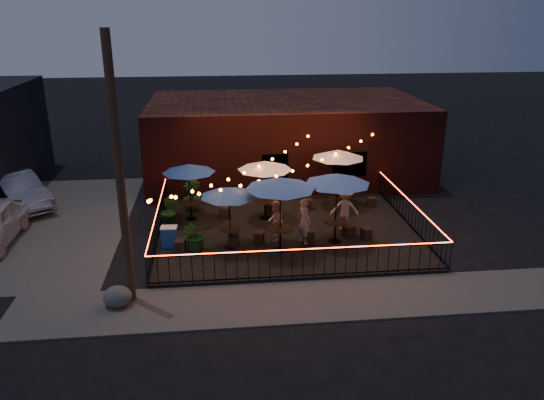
{
  "coord_description": "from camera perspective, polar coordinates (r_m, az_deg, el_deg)",
  "views": [
    {
      "loc": [
        -2.66,
        -17.25,
        8.46
      ],
      "look_at": [
        -0.56,
        2.14,
        1.39
      ],
      "focal_mm": 35.0,
      "sensor_mm": 36.0,
      "label": 1
    }
  ],
  "objects": [
    {
      "name": "patron_a",
      "position": [
        19.75,
        3.53,
        -2.25
      ],
      "size": [
        0.62,
        0.74,
        1.73
      ],
      "primitive_type": "imported",
      "rotation": [
        0.0,
        0.0,
        1.95
      ],
      "color": "tan",
      "rests_on": "patio"
    },
    {
      "name": "fence_right",
      "position": [
        22.13,
        14.52,
        -1.36
      ],
      "size": [
        0.04,
        8.0,
        1.04
      ],
      "rotation": [
        0.0,
        0.0,
        1.57
      ],
      "color": "black",
      "rests_on": "patio"
    },
    {
      "name": "fence_left",
      "position": [
        20.9,
        -12.15,
        -2.45
      ],
      "size": [
        0.04,
        8.0,
        1.04
      ],
      "rotation": [
        0.0,
        0.0,
        1.57
      ],
      "color": "black",
      "rests_on": "patio"
    },
    {
      "name": "cafe_table_1",
      "position": [
        21.75,
        -8.94,
        3.32
      ],
      "size": [
        2.27,
        2.27,
        2.39
      ],
      "rotation": [
        0.0,
        0.0,
        0.05
      ],
      "color": "black",
      "rests_on": "patio"
    },
    {
      "name": "cooler",
      "position": [
        19.91,
        -10.98,
        -3.88
      ],
      "size": [
        0.62,
        0.46,
        0.78
      ],
      "rotation": [
        0.0,
        0.0,
        -0.06
      ],
      "color": "#1844AE",
      "rests_on": "patio"
    },
    {
      "name": "cafe_table_2",
      "position": [
        18.48,
        0.91,
        1.73
      ],
      "size": [
        2.6,
        2.6,
        2.78
      ],
      "rotation": [
        0.0,
        0.0,
        0.03
      ],
      "color": "black",
      "rests_on": "patio"
    },
    {
      "name": "bistro_chair_11",
      "position": [
        23.96,
        10.61,
        -0.2
      ],
      "size": [
        0.39,
        0.39,
        0.41
      ],
      "primitive_type": "cube",
      "rotation": [
        0.0,
        0.0,
        3.28
      ],
      "color": "black",
      "rests_on": "patio"
    },
    {
      "name": "bistro_chair_10",
      "position": [
        23.79,
        6.73,
        -0.03
      ],
      "size": [
        0.52,
        0.52,
        0.49
      ],
      "primitive_type": "cube",
      "rotation": [
        0.0,
        0.0,
        -0.29
      ],
      "color": "black",
      "rests_on": "patio"
    },
    {
      "name": "bistro_chair_3",
      "position": [
        22.32,
        -5.16,
        -1.34
      ],
      "size": [
        0.5,
        0.5,
        0.49
      ],
      "primitive_type": "cube",
      "rotation": [
        0.0,
        0.0,
        2.89
      ],
      "color": "black",
      "rests_on": "patio"
    },
    {
      "name": "fence_front",
      "position": [
        17.33,
        3.35,
        -6.84
      ],
      "size": [
        10.0,
        0.04,
        1.04
      ],
      "color": "black",
      "rests_on": "patio"
    },
    {
      "name": "cafe_table_3",
      "position": [
        21.55,
        -0.76,
        3.67
      ],
      "size": [
        2.59,
        2.59,
        2.49
      ],
      "rotation": [
        0.0,
        0.0,
        -0.16
      ],
      "color": "black",
      "rests_on": "patio"
    },
    {
      "name": "patron_c",
      "position": [
        21.09,
        7.83,
        -0.91
      ],
      "size": [
        1.21,
        0.81,
        1.75
      ],
      "primitive_type": "imported",
      "rotation": [
        0.0,
        0.0,
        2.99
      ],
      "color": "tan",
      "rests_on": "patio"
    },
    {
      "name": "cafe_table_0",
      "position": [
        18.94,
        -4.62,
        0.79
      ],
      "size": [
        2.66,
        2.66,
        2.32
      ],
      "rotation": [
        0.0,
        0.0,
        0.32
      ],
      "color": "black",
      "rests_on": "patio"
    },
    {
      "name": "bistro_chair_0",
      "position": [
        19.54,
        -9.82,
        -4.86
      ],
      "size": [
        0.4,
        0.4,
        0.42
      ],
      "primitive_type": "cube",
      "rotation": [
        0.0,
        0.0,
        -0.12
      ],
      "color": "black",
      "rests_on": "patio"
    },
    {
      "name": "festoon_lights",
      "position": [
        19.93,
        -1.14,
        2.58
      ],
      "size": [
        10.02,
        8.72,
        1.32
      ],
      "color": "#E15609",
      "rests_on": "ground"
    },
    {
      "name": "potted_shrub_c",
      "position": [
        23.16,
        -8.61,
        0.51
      ],
      "size": [
        1.04,
        1.04,
        1.4
      ],
      "primitive_type": "imported",
      "rotation": [
        0.0,
        0.0,
        -0.43
      ],
      "color": "#1C3611",
      "rests_on": "patio"
    },
    {
      "name": "bistro_chair_1",
      "position": [
        19.7,
        -4.12,
        -4.36
      ],
      "size": [
        0.43,
        0.43,
        0.44
      ],
      "primitive_type": "cube",
      "rotation": [
        0.0,
        0.0,
        2.98
      ],
      "color": "black",
      "rests_on": "patio"
    },
    {
      "name": "potted_shrub_b",
      "position": [
        21.55,
        -10.93,
        -1.13
      ],
      "size": [
        0.91,
        0.8,
        1.4
      ],
      "primitive_type": "imported",
      "rotation": [
        0.0,
        0.0,
        -0.27
      ],
      "color": "#13350D",
      "rests_on": "patio"
    },
    {
      "name": "bistro_chair_5",
      "position": [
        20.03,
        4.01,
        -3.93
      ],
      "size": [
        0.39,
        0.39,
        0.45
      ],
      "primitive_type": "cube",
      "rotation": [
        0.0,
        0.0,
        3.18
      ],
      "color": "black",
      "rests_on": "patio"
    },
    {
      "name": "patio",
      "position": [
        21.16,
        1.56,
        -3.42
      ],
      "size": [
        10.0,
        8.0,
        0.15
      ],
      "primitive_type": "cube",
      "color": "black",
      "rests_on": "ground"
    },
    {
      "name": "car_silver",
      "position": [
        26.32,
        -25.68,
        0.91
      ],
      "size": [
        4.1,
        4.7,
        1.53
      ],
      "primitive_type": "imported",
      "rotation": [
        0.0,
        0.0,
        0.65
      ],
      "color": "#A1A3AA",
      "rests_on": "ground"
    },
    {
      "name": "bistro_chair_7",
      "position": [
        23.3,
        3.91,
        -0.45
      ],
      "size": [
        0.43,
        0.43,
        0.43
      ],
      "primitive_type": "cube",
      "rotation": [
        0.0,
        0.0,
        2.93
      ],
      "color": "black",
      "rests_on": "patio"
    },
    {
      "name": "utility_pole",
      "position": [
        15.56,
        -16.06,
        2.47
      ],
      "size": [
        0.26,
        0.26,
        8.0
      ],
      "primitive_type": "cylinder",
      "color": "#322414",
      "rests_on": "ground"
    },
    {
      "name": "brick_building",
      "position": [
        28.23,
        1.46,
        6.69
      ],
      "size": [
        14.0,
        8.0,
        4.0
      ],
      "color": "#33100E",
      "rests_on": "ground"
    },
    {
      "name": "bistro_chair_4",
      "position": [
        19.98,
        -1.4,
        -4.03
      ],
      "size": [
        0.43,
        0.43,
        0.4
      ],
      "primitive_type": "cube",
      "rotation": [
        0.0,
        0.0,
        -0.33
      ],
      "color": "black",
      "rests_on": "patio"
    },
    {
      "name": "bistro_chair_8",
      "position": [
        20.64,
        8.24,
        -3.34
      ],
      "size": [
        0.51,
        0.51,
        0.45
      ],
      "primitive_type": "cube",
      "rotation": [
        0.0,
        0.0,
        0.43
      ],
      "color": "black",
      "rests_on": "patio"
    },
    {
      "name": "bistro_chair_9",
      "position": [
        20.65,
        10.09,
        -3.53
      ],
      "size": [
        0.41,
        0.41,
        0.4
      ],
      "primitive_type": "cube",
      "rotation": [
        0.0,
        0.0,
        3.42
      ],
      "color": "black",
      "rests_on": "patio"
    },
    {
      "name": "cafe_table_4",
      "position": [
        19.38,
        7.04,
        2.18
      ],
      "size": [
        2.48,
        2.48,
        2.68
      ],
      "rotation": [
        0.0,
        0.0,
        0.02
      ],
      "color": "black",
      "rests_on": "patio"
    },
    {
      "name": "bistro_chair_2",
      "position": [
        22.22,
        -10.39,
        -1.81
      ],
      "size": [
        0.4,
        0.4,
        0.41
      ],
      "primitive_type": "cube",
      "rotation": [
        0.0,
        0.0,
        -0.17
      ],
      "color": "black",
      "rests_on": "patio"
    },
    {
      "name": "ground",
      "position": [
        19.39,
        2.35,
        -5.95
      ],
      "size": [
        110.0,
        110.0,
        0.0
      ],
      "primitive_type": "plane",
      "color": "black",
      "rests_on": "ground"
    },
    {
      "name": "boulder",
      "position": [
        16.75,
        -16.26,
        -9.95
      ],
      "size": [
        0.89,
        0.77,
        0.68
      ],
      "primitive_type": "ellipsoid",
      "rotation": [
        0.0,
        0.0,
        0.02
      ],
      "color": "#4A4A45",
      "rests_on": "ground"
    },
    {
      "name": "cafe_table_5",
      "position": [
        23.24,
        7.12,
        4.85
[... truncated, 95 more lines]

